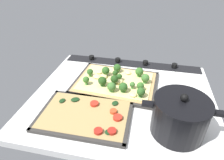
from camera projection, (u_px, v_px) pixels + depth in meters
The scene contains 7 objects.
ground_plane at pixel (123, 98), 81.50cm from camera, with size 74.72×63.36×3.00cm, color white.
stove_control_panel at pixel (131, 63), 103.44cm from camera, with size 71.73×7.00×2.60cm.
baking_tray_front at pixel (116, 83), 87.40cm from camera, with size 38.41×29.53×1.30cm.
broccoli_pizza at pixel (117, 81), 85.91cm from camera, with size 35.87×26.98×5.88cm.
baking_tray_back at pixel (85, 116), 69.78cm from camera, with size 33.34×22.80×1.30cm.
veggie_pizza_back at pixel (87, 114), 69.33cm from camera, with size 30.92×20.37×1.90cm.
cooking_pot at pixel (179, 116), 60.72cm from camera, with size 24.38×17.53×15.35cm.
Camera 1 is at (-8.92, 63.60, 49.46)cm, focal length 30.65 mm.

